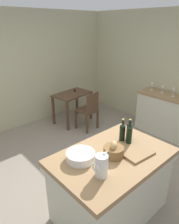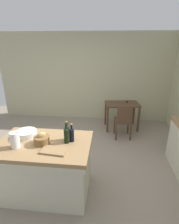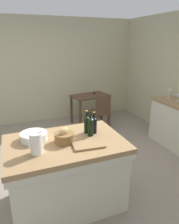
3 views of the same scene
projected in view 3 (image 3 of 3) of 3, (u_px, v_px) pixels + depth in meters
The scene contains 15 objects.
ground_plane at pixel (69, 172), 3.35m from camera, with size 6.76×6.76×0.00m, color gray.
wall_back at pixel (39, 71), 5.22m from camera, with size 5.32×0.12×2.60m, color #B7B28E.
island_table at pixel (66, 171), 2.58m from camera, with size 1.41×0.94×0.89m.
side_cabinet at pixel (179, 125), 4.04m from camera, with size 0.52×1.20×0.90m.
writing_desk at pixel (90, 100), 5.19m from camera, with size 0.97×0.68×0.79m.
wooden_chair at pixel (100, 111), 4.73m from camera, with size 0.44×0.44×0.90m.
pitcher at pixel (36, 143), 2.15m from camera, with size 0.17×0.13×0.28m.
wash_bowl at pixel (34, 136), 2.47m from camera, with size 0.32×0.32×0.09m, color white.
bread_basket at pixel (64, 137), 2.41m from camera, with size 0.23×0.23×0.19m.
cutting_board at pixel (89, 145), 2.34m from camera, with size 0.36×0.21×0.02m, color #99754C.
wine_bottle_dark at pixel (94, 125), 2.64m from camera, with size 0.07×0.07×0.29m.
wine_bottle_amber at pixel (87, 124), 2.65m from camera, with size 0.07×0.07×0.30m.
wine_bottle_green at pixel (91, 126), 2.56m from camera, with size 0.07×0.07×0.32m.
wine_glass_middle at pixel (178, 96), 4.01m from camera, with size 0.07×0.07×0.16m.
wine_glass_right at pixel (169, 92), 4.22m from camera, with size 0.07×0.07×0.19m.
Camera 3 is at (-0.74, -2.77, 2.02)m, focal length 33.05 mm.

